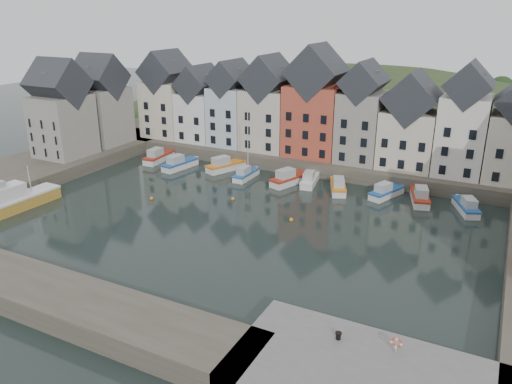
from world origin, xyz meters
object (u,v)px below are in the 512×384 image
Objects in this scene: boat_d at (246,174)px; mooring_bollard at (338,335)px; boat_a at (158,157)px; large_vessel at (17,200)px; life_ring_post at (397,343)px.

mooring_bollard is at bearing -53.03° from boat_d.
boat_d is at bearing -8.69° from boat_a.
large_vessel reaches higher than mooring_bollard.
life_ring_post is (47.95, -35.52, 2.06)m from boat_a.
boat_a is 5.49× the size of life_ring_post.
boat_a is 26.08m from large_vessel.
life_ring_post is at bearing -8.66° from large_vessel.
boat_a is 56.65m from mooring_bollard.
large_vessel is (-2.87, -25.91, 0.50)m from boat_a.
boat_d is at bearing 131.49° from life_ring_post.
mooring_bollard is (26.14, -34.43, 1.58)m from boat_d.
boat_a is 0.66× the size of large_vessel.
boat_d is at bearing 127.21° from mooring_bollard.
large_vessel is (-20.61, -24.55, 0.57)m from boat_d.
mooring_bollard is 4.12m from life_ring_post.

